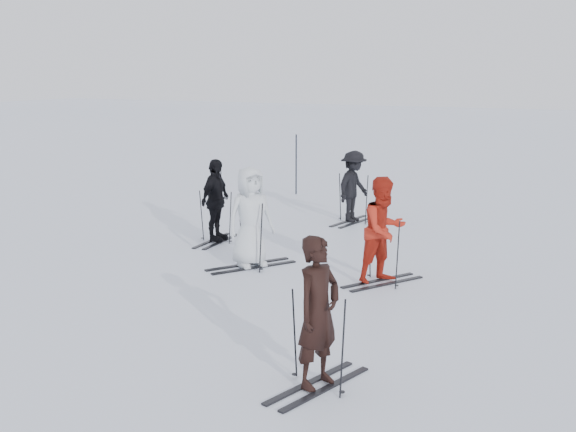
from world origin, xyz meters
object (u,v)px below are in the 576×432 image
object	(u,v)px
skier_uphill_left	(215,202)
skier_uphill_far	(353,187)
skier_near_dark	(318,314)
piste_marker	(296,164)
skier_red	(384,231)
skier_grey	(250,218)

from	to	relation	value
skier_uphill_left	skier_uphill_far	xyz separation A→B (m)	(1.96, 3.30, -0.03)
skier_near_dark	piste_marker	distance (m)	13.62
skier_red	skier_grey	size ratio (longest dim) A/B	0.99
skier_near_dark	skier_uphill_far	size ratio (longest dim) A/B	1.05
skier_uphill_left	skier_uphill_far	bearing A→B (deg)	-33.60
skier_red	skier_grey	xyz separation A→B (m)	(-2.65, -0.11, 0.01)
skier_red	skier_near_dark	bearing A→B (deg)	-140.38
skier_grey	skier_uphill_far	world-z (taller)	skier_grey
skier_near_dark	skier_uphill_left	bearing A→B (deg)	56.61
skier_uphill_far	piste_marker	world-z (taller)	piste_marker
piste_marker	skier_uphill_left	bearing A→B (deg)	-80.24
skier_red	skier_uphill_left	size ratio (longest dim) A/B	1.05
skier_grey	skier_uphill_left	size ratio (longest dim) A/B	1.06
skier_uphill_far	piste_marker	distance (m)	4.31
skier_grey	skier_red	bearing A→B (deg)	-54.66
skier_near_dark	skier_grey	distance (m)	5.50
skier_red	skier_uphill_left	world-z (taller)	skier_red
skier_red	skier_uphill_far	size ratio (longest dim) A/B	1.08
skier_grey	skier_uphill_far	bearing A→B (deg)	29.86
piste_marker	skier_grey	bearing A→B (deg)	-70.29
skier_grey	skier_uphill_left	bearing A→B (deg)	82.54
skier_uphill_left	piste_marker	distance (m)	6.43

